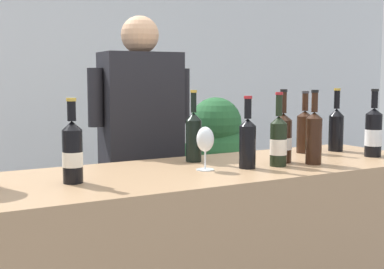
# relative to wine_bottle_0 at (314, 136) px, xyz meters

# --- Properties ---
(wall_back) EXTENTS (8.00, 0.10, 2.80)m
(wall_back) POSITION_rel_wine_bottle_0_xyz_m (-0.50, 2.74, 0.28)
(wall_back) COLOR silver
(wall_back) RESTS_ON ground_plane
(wine_bottle_0) EXTENTS (0.07, 0.07, 0.33)m
(wine_bottle_0) POSITION_rel_wine_bottle_0_xyz_m (0.00, 0.00, 0.00)
(wine_bottle_0) COLOR black
(wine_bottle_0) RESTS_ON counter
(wine_bottle_1) EXTENTS (0.08, 0.08, 0.34)m
(wine_bottle_1) POSITION_rel_wine_bottle_0_xyz_m (-0.09, 0.11, -0.01)
(wine_bottle_1) COLOR black
(wine_bottle_1) RESTS_ON counter
(wine_bottle_2) EXTENTS (0.07, 0.07, 0.33)m
(wine_bottle_2) POSITION_rel_wine_bottle_0_xyz_m (-0.44, 0.32, -0.00)
(wine_bottle_2) COLOR black
(wine_bottle_2) RESTS_ON counter
(wine_bottle_3) EXTENTS (0.08, 0.08, 0.33)m
(wine_bottle_3) POSITION_rel_wine_bottle_0_xyz_m (0.40, 0.26, -0.00)
(wine_bottle_3) COLOR black
(wine_bottle_3) RESTS_ON counter
(wine_bottle_4) EXTENTS (0.08, 0.08, 0.32)m
(wine_bottle_4) POSITION_rel_wine_bottle_0_xyz_m (0.20, 0.29, -0.01)
(wine_bottle_4) COLOR black
(wine_bottle_4) RESTS_ON counter
(wine_bottle_5) EXTENTS (0.08, 0.08, 0.33)m
(wine_bottle_5) POSITION_rel_wine_bottle_0_xyz_m (-0.17, 0.04, -0.02)
(wine_bottle_5) COLOR black
(wine_bottle_5) RESTS_ON counter
(wine_bottle_6) EXTENTS (0.07, 0.07, 0.31)m
(wine_bottle_6) POSITION_rel_wine_bottle_0_xyz_m (-0.32, 0.06, -0.01)
(wine_bottle_6) COLOR black
(wine_bottle_6) RESTS_ON counter
(wine_bottle_7) EXTENTS (0.08, 0.08, 0.31)m
(wine_bottle_7) POSITION_rel_wine_bottle_0_xyz_m (-1.07, 0.11, -0.01)
(wine_bottle_7) COLOR black
(wine_bottle_7) RESTS_ON counter
(wine_bottle_8) EXTENTS (0.08, 0.08, 0.33)m
(wine_bottle_8) POSITION_rel_wine_bottle_0_xyz_m (0.41, 0.03, -0.01)
(wine_bottle_8) COLOR black
(wine_bottle_8) RESTS_ON counter
(wine_glass) EXTENTS (0.08, 0.08, 0.18)m
(wine_glass) POSITION_rel_wine_bottle_0_xyz_m (-0.50, 0.10, -0.01)
(wine_glass) COLOR silver
(wine_glass) RESTS_ON counter
(person_server) EXTENTS (0.57, 0.27, 1.71)m
(person_server) POSITION_rel_wine_bottle_0_xyz_m (-0.49, 0.80, -0.29)
(person_server) COLOR black
(person_server) RESTS_ON ground_plane
(potted_shrub) EXTENTS (0.49, 0.45, 1.25)m
(potted_shrub) POSITION_rel_wine_bottle_0_xyz_m (0.24, 1.29, -0.38)
(potted_shrub) COLOR brown
(potted_shrub) RESTS_ON ground_plane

